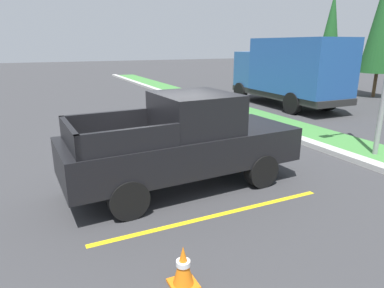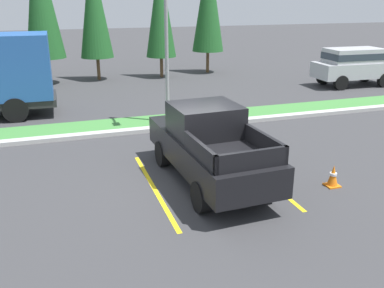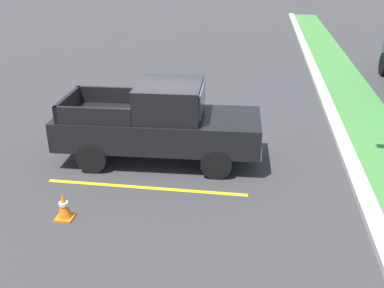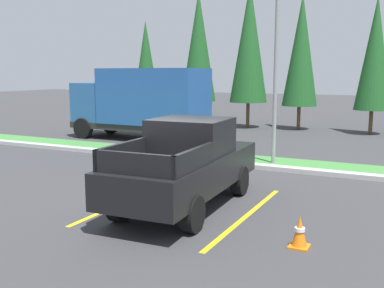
{
  "view_description": "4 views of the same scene",
  "coord_description": "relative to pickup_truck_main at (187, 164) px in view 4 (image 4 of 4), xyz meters",
  "views": [
    {
      "loc": [
        7.09,
        -2.88,
        3.12
      ],
      "look_at": [
        0.15,
        0.43,
        0.83
      ],
      "focal_mm": 31.58,
      "sensor_mm": 36.0,
      "label": 1
    },
    {
      "loc": [
        -3.24,
        -10.06,
        4.84
      ],
      "look_at": [
        0.04,
        -0.1,
        1.18
      ],
      "focal_mm": 39.7,
      "sensor_mm": 36.0,
      "label": 2
    },
    {
      "loc": [
        10.98,
        2.43,
        5.18
      ],
      "look_at": [
        1.42,
        1.01,
        0.89
      ],
      "focal_mm": 41.53,
      "sensor_mm": 36.0,
      "label": 3
    },
    {
      "loc": [
        5.35,
        -9.28,
        3.17
      ],
      "look_at": [
        0.55,
        0.37,
        1.47
      ],
      "focal_mm": 42.1,
      "sensor_mm": 36.0,
      "label": 4
    }
  ],
  "objects": [
    {
      "name": "traffic_cone",
      "position": [
        3.04,
        -1.4,
        -0.75
      ],
      "size": [
        0.36,
        0.36,
        0.6
      ],
      "color": "orange",
      "rests_on": "ground"
    },
    {
      "name": "curb_strip",
      "position": [
        -0.56,
        4.94,
        -0.97
      ],
      "size": [
        56.0,
        0.4,
        0.15
      ],
      "primitive_type": "cube",
      "color": "#B2B2AD",
      "rests_on": "ground"
    },
    {
      "name": "ground_plane",
      "position": [
        -0.56,
        -0.06,
        -1.04
      ],
      "size": [
        120.0,
        120.0,
        0.0
      ],
      "primitive_type": "plane",
      "color": "#38383A"
    },
    {
      "name": "cypress_tree_rightmost",
      "position": [
        2.74,
        15.87,
        3.13
      ],
      "size": [
        1.84,
        1.84,
        7.09
      ],
      "color": "brown",
      "rests_on": "ground"
    },
    {
      "name": "parking_line_near",
      "position": [
        -1.55,
        -0.05,
        -1.04
      ],
      "size": [
        0.12,
        4.8,
        0.01
      ],
      "primitive_type": "cube",
      "color": "yellow",
      "rests_on": "ground"
    },
    {
      "name": "cypress_tree_right_inner",
      "position": [
        -1.13,
        16.2,
        3.38
      ],
      "size": [
        1.95,
        1.95,
        7.5
      ],
      "color": "brown",
      "rests_on": "ground"
    },
    {
      "name": "cypress_tree_leftmost",
      "position": [
        -11.07,
        15.84,
        2.78
      ],
      "size": [
        1.69,
        1.69,
        6.5
      ],
      "color": "brown",
      "rests_on": "ground"
    },
    {
      "name": "cargo_truck_distant",
      "position": [
        -7.02,
        8.98,
        0.81
      ],
      "size": [
        6.83,
        2.58,
        3.4
      ],
      "color": "black",
      "rests_on": "ground"
    },
    {
      "name": "pickup_truck_main",
      "position": [
        0.0,
        0.0,
        0.0
      ],
      "size": [
        2.15,
        5.31,
        2.1
      ],
      "color": "black",
      "rests_on": "ground"
    },
    {
      "name": "grass_median",
      "position": [
        -0.56,
        6.04,
        -1.01
      ],
      "size": [
        56.0,
        1.8,
        0.06
      ],
      "primitive_type": "cube",
      "color": "#42843D",
      "rests_on": "ground"
    },
    {
      "name": "cypress_tree_left_inner",
      "position": [
        -7.38,
        16.04,
        3.76
      ],
      "size": [
        2.12,
        2.12,
        8.14
      ],
      "color": "brown",
      "rests_on": "ground"
    },
    {
      "name": "street_light",
      "position": [
        0.43,
        5.67,
        2.56
      ],
      "size": [
        0.24,
        1.49,
        6.12
      ],
      "color": "gray",
      "rests_on": "ground"
    },
    {
      "name": "cypress_tree_center",
      "position": [
        -4.02,
        15.76,
        3.87
      ],
      "size": [
        2.17,
        2.17,
        8.33
      ],
      "color": "brown",
      "rests_on": "ground"
    },
    {
      "name": "parking_line_far",
      "position": [
        1.55,
        -0.05,
        -1.04
      ],
      "size": [
        0.12,
        4.8,
        0.01
      ],
      "primitive_type": "cube",
      "color": "yellow",
      "rests_on": "ground"
    }
  ]
}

